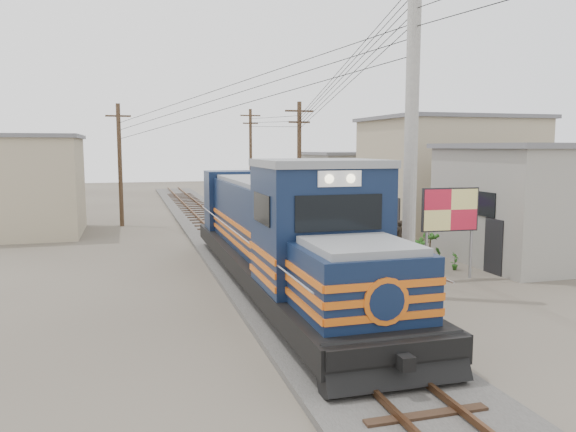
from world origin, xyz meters
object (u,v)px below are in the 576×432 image
object	(u,v)px
locomotive	(280,235)
vendor	(399,237)
billboard	(450,212)
market_umbrella	(369,201)

from	to	relation	value
locomotive	vendor	world-z (taller)	locomotive
billboard	market_umbrella	xyz separation A→B (m)	(-0.55, 5.49, -0.09)
locomotive	billboard	distance (m)	5.99
billboard	market_umbrella	size ratio (longest dim) A/B	1.09
locomotive	billboard	bearing A→B (deg)	-2.36
market_umbrella	vendor	bearing A→B (deg)	-39.46
billboard	market_umbrella	distance (m)	5.52
locomotive	vendor	bearing A→B (deg)	34.19
locomotive	vendor	xyz separation A→B (m)	(6.46, 4.39, -1.05)
billboard	vendor	distance (m)	4.93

